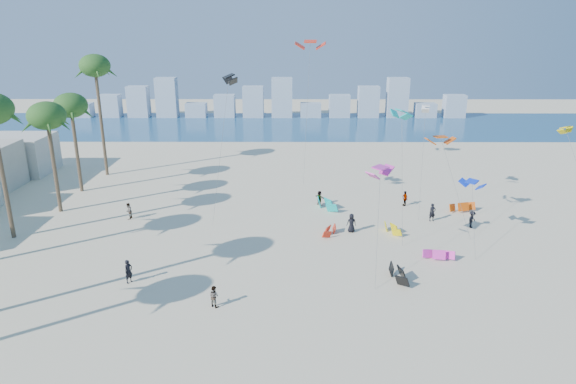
{
  "coord_description": "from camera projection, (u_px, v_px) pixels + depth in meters",
  "views": [
    {
      "loc": [
        3.2,
        -27.55,
        18.82
      ],
      "look_at": [
        3.0,
        16.0,
        4.5
      ],
      "focal_mm": 31.56,
      "sensor_mm": 36.0,
      "label": 1
    }
  ],
  "objects": [
    {
      "name": "kitesurfer_near",
      "position": [
        129.0,
        271.0,
        38.73
      ],
      "size": [
        0.76,
        0.82,
        1.88
      ],
      "primitive_type": "imported",
      "rotation": [
        0.0,
        0.0,
        0.98
      ],
      "color": "black",
      "rests_on": "ground"
    },
    {
      "name": "palm_row",
      "position": [
        4.0,
        113.0,
        43.87
      ],
      "size": [
        10.0,
        44.8,
        15.56
      ],
      "color": "brown",
      "rests_on": "ground"
    },
    {
      "name": "ground",
      "position": [
        240.0,
        338.0,
        32.06
      ],
      "size": [
        220.0,
        220.0,
        0.0
      ],
      "primitive_type": "plane",
      "color": "beige",
      "rests_on": "ground"
    },
    {
      "name": "flying_kites",
      "position": [
        369.0,
        99.0,
        50.33
      ],
      "size": [
        37.36,
        31.18,
        17.77
      ],
      "color": "#EB34B8",
      "rests_on": "ground"
    },
    {
      "name": "kitesurfers_far",
      "position": [
        347.0,
        210.0,
        51.81
      ],
      "size": [
        35.26,
        8.79,
        1.84
      ],
      "color": "black",
      "rests_on": "ground"
    },
    {
      "name": "ocean",
      "position": [
        274.0,
        126.0,
        100.46
      ],
      "size": [
        220.0,
        220.0,
        0.0
      ],
      "primitive_type": "plane",
      "color": "navy",
      "rests_on": "ground"
    },
    {
      "name": "distant_skyline",
      "position": [
        270.0,
        103.0,
        109.0
      ],
      "size": [
        85.0,
        3.0,
        8.4
      ],
      "color": "#9EADBF",
      "rests_on": "ground"
    },
    {
      "name": "grounded_kites",
      "position": [
        391.0,
        228.0,
        48.31
      ],
      "size": [
        17.53,
        19.65,
        1.06
      ],
      "color": "red",
      "rests_on": "ground"
    },
    {
      "name": "kitesurfer_mid",
      "position": [
        214.0,
        296.0,
        35.47
      ],
      "size": [
        0.97,
        0.92,
        1.58
      ],
      "primitive_type": "imported",
      "rotation": [
        0.0,
        0.0,
        2.57
      ],
      "color": "gray",
      "rests_on": "ground"
    }
  ]
}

